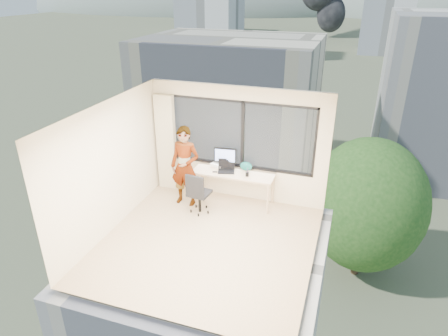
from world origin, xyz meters
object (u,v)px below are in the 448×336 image
at_px(chair, 199,192).
at_px(person, 185,166).
at_px(desk, 233,187).
at_px(monitor, 225,158).
at_px(laptop, 226,167).
at_px(game_console, 218,165).
at_px(handbag, 246,166).

bearing_deg(chair, person, 154.74).
distance_m(desk, person, 1.19).
height_order(desk, chair, chair).
xyz_separation_m(desk, monitor, (-0.24, 0.13, 0.63)).
height_order(desk, laptop, laptop).
relative_size(desk, game_console, 6.09).
relative_size(monitor, game_console, 1.70).
bearing_deg(person, chair, -30.40).
bearing_deg(handbag, monitor, 173.84).
distance_m(person, monitor, 0.91).
relative_size(person, laptop, 4.72).
relative_size(chair, laptop, 2.53).
distance_m(person, game_console, 0.82).
height_order(person, game_console, person).
bearing_deg(chair, desk, 54.22).
distance_m(monitor, handbag, 0.50).
distance_m(desk, handbag, 0.56).
distance_m(desk, chair, 0.85).
height_order(chair, handbag, chair).
height_order(person, handbag, person).
bearing_deg(person, laptop, 23.35).
relative_size(chair, person, 0.54).
xyz_separation_m(chair, handbag, (0.80, 0.81, 0.37)).
distance_m(game_console, laptop, 0.35).
relative_size(game_console, handbag, 1.09).
relative_size(game_console, laptop, 0.77).
bearing_deg(desk, person, -159.97).
relative_size(chair, handbag, 3.59).
xyz_separation_m(monitor, handbag, (0.48, 0.05, -0.15)).
bearing_deg(desk, monitor, 151.62).
bearing_deg(laptop, game_console, 123.99).
height_order(monitor, handbag, monitor).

